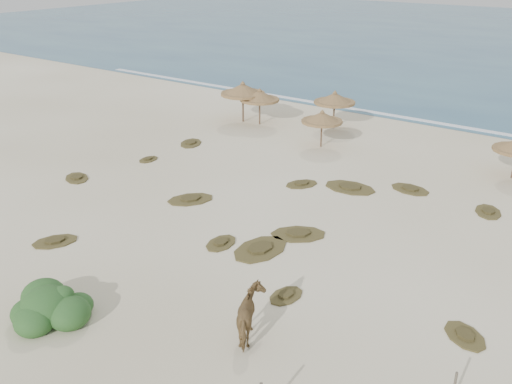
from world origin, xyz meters
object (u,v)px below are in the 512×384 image
palapa_0 (243,90)px  palapa_1 (260,96)px  horse (251,316)px  bush (49,307)px

palapa_0 → palapa_1: (1.43, 0.14, -0.29)m
palapa_1 → horse: (14.46, -20.58, -1.25)m
palapa_0 → bush: 25.65m
horse → bush: (-6.30, -3.28, -0.39)m
palapa_0 → palapa_1: bearing=5.5°
palapa_0 → palapa_1: 1.46m
palapa_1 → palapa_0: bearing=-174.5°
palapa_0 → palapa_1: palapa_0 is taller
palapa_1 → bush: size_ratio=0.93×
palapa_0 → horse: palapa_0 is taller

